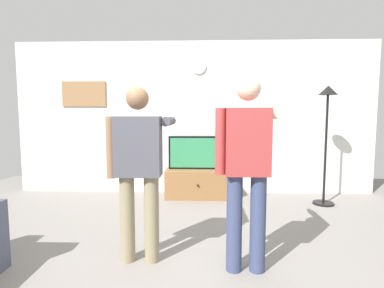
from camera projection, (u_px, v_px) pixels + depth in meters
name	position (u px, v px, depth m)	size (l,w,h in m)	color
ground_plane	(184.00, 278.00, 2.57)	(8.40, 8.40, 0.00)	gray
back_wall	(194.00, 118.00, 5.38)	(6.40, 0.10, 2.70)	silver
tv_stand	(198.00, 183.00, 5.13)	(1.10, 0.55, 0.48)	olive
television	(198.00, 153.00, 5.13)	(1.02, 0.07, 0.57)	black
wall_clock	(199.00, 67.00, 5.23)	(0.25, 0.25, 0.03)	white
framed_picture	(84.00, 94.00, 5.35)	(0.79, 0.04, 0.45)	#997047
floor_lamp	(327.00, 120.00, 4.59)	(0.32, 0.32, 1.85)	black
person_standing_nearer_lamp	(139.00, 164.00, 2.81)	(0.60, 0.78, 1.66)	gray
person_standing_nearer_couch	(247.00, 164.00, 2.63)	(0.56, 0.78, 1.73)	#384266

